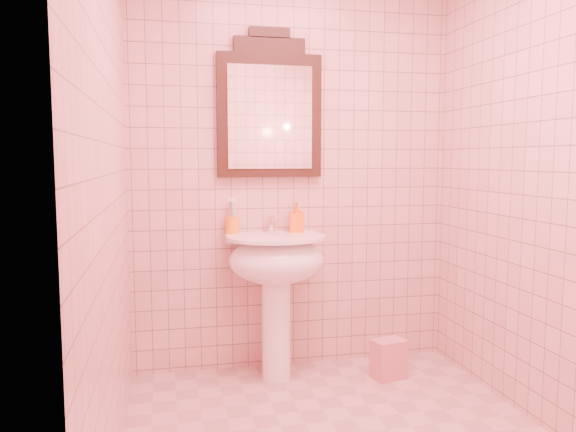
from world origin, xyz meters
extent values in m
cube|color=#D9A597|center=(0.00, 1.10, 1.25)|extent=(2.00, 0.02, 2.50)
cylinder|color=white|center=(-0.16, 0.88, 0.35)|extent=(0.17, 0.17, 0.70)
ellipsoid|color=white|center=(-0.16, 0.86, 0.72)|extent=(0.56, 0.46, 0.28)
cube|color=white|center=(-0.16, 1.03, 0.83)|extent=(0.56, 0.15, 0.05)
cylinder|color=white|center=(-0.16, 0.86, 0.85)|extent=(0.58, 0.58, 0.02)
cylinder|color=white|center=(-0.16, 1.03, 0.91)|extent=(0.04, 0.04, 0.09)
cylinder|color=white|center=(-0.16, 0.97, 0.94)|extent=(0.02, 0.10, 0.02)
cylinder|color=white|center=(-0.16, 0.92, 0.93)|extent=(0.02, 0.02, 0.04)
cube|color=white|center=(-0.16, 1.04, 0.96)|extent=(0.02, 0.07, 0.01)
cube|color=black|center=(-0.16, 1.08, 1.57)|extent=(0.64, 0.05, 0.74)
cube|color=black|center=(-0.16, 1.08, 1.99)|extent=(0.43, 0.05, 0.09)
cube|color=black|center=(-0.16, 1.08, 2.06)|extent=(0.25, 0.05, 0.06)
cube|color=white|center=(-0.16, 1.05, 1.56)|extent=(0.51, 0.01, 0.62)
cylinder|color=orange|center=(-0.39, 1.04, 0.91)|extent=(0.08, 0.08, 0.10)
cylinder|color=silver|center=(-0.37, 1.04, 0.96)|extent=(0.01, 0.01, 0.19)
cylinder|color=#338CD8|center=(-0.39, 1.06, 0.96)|extent=(0.01, 0.01, 0.19)
cylinder|color=#E5334C|center=(-0.41, 1.04, 0.96)|extent=(0.01, 0.01, 0.19)
cylinder|color=#3FBF59|center=(-0.39, 1.02, 0.96)|extent=(0.01, 0.01, 0.19)
imported|color=orange|center=(0.00, 1.00, 0.95)|extent=(0.09, 0.10, 0.18)
cube|color=pink|center=(0.50, 0.74, 0.12)|extent=(0.22, 0.17, 0.23)
camera|label=1|loc=(-0.78, -2.31, 1.31)|focal=35.00mm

